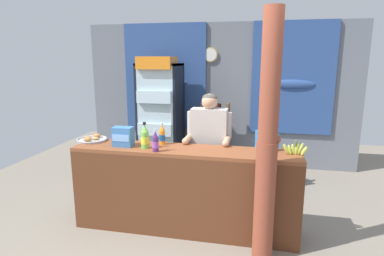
{
  "coord_description": "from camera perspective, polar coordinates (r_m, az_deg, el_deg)",
  "views": [
    {
      "loc": [
        0.75,
        -2.94,
        1.94
      ],
      "look_at": [
        -0.01,
        0.62,
        1.15
      ],
      "focal_mm": 30.14,
      "sensor_mm": 36.0,
      "label": 1
    }
  ],
  "objects": [
    {
      "name": "ground_plane",
      "position": [
        4.59,
        1.5,
        -12.86
      ],
      "size": [
        7.46,
        7.46,
        0.0
      ],
      "primitive_type": "plane",
      "color": "gray"
    },
    {
      "name": "back_wall_curtained",
      "position": [
        5.93,
        4.84,
        6.21
      ],
      "size": [
        4.91,
        0.22,
        2.57
      ],
      "color": "slate",
      "rests_on": "ground"
    },
    {
      "name": "stall_counter",
      "position": [
        3.6,
        -1.67,
        -10.12
      ],
      "size": [
        2.51,
        0.47,
        0.97
      ],
      "color": "brown",
      "rests_on": "ground"
    },
    {
      "name": "timber_post",
      "position": [
        3.05,
        13.16,
        -3.31
      ],
      "size": [
        0.22,
        0.2,
        2.38
      ],
      "color": "brown",
      "rests_on": "ground"
    },
    {
      "name": "drink_fridge",
      "position": [
        5.57,
        -5.66,
        3.24
      ],
      "size": [
        0.69,
        0.7,
        1.98
      ],
      "color": "black",
      "rests_on": "ground"
    },
    {
      "name": "bottle_shelf_rack",
      "position": [
        5.67,
        4.1,
        -1.25
      ],
      "size": [
        0.48,
        0.28,
        1.2
      ],
      "color": "brown",
      "rests_on": "ground"
    },
    {
      "name": "plastic_lawn_chair",
      "position": [
        5.15,
        13.82,
        -4.5
      ],
      "size": [
        0.62,
        0.62,
        0.86
      ],
      "color": "#3884D6",
      "rests_on": "ground"
    },
    {
      "name": "shopkeeper",
      "position": [
        3.95,
        3.03,
        -2.03
      ],
      "size": [
        0.55,
        0.42,
        1.53
      ],
      "color": "#28282D",
      "rests_on": "ground"
    },
    {
      "name": "soda_bottle_lime_soda",
      "position": [
        3.59,
        -8.36,
        -1.62
      ],
      "size": [
        0.09,
        0.09,
        0.3
      ],
      "color": "#75C64C",
      "rests_on": "stall_counter"
    },
    {
      "name": "soda_bottle_orange_soda",
      "position": [
        3.73,
        -5.29,
        -1.26
      ],
      "size": [
        0.07,
        0.07,
        0.26
      ],
      "color": "orange",
      "rests_on": "stall_counter"
    },
    {
      "name": "soda_bottle_cola",
      "position": [
        3.56,
        14.1,
        -2.3
      ],
      "size": [
        0.08,
        0.08,
        0.25
      ],
      "color": "black",
      "rests_on": "stall_counter"
    },
    {
      "name": "soda_bottle_water",
      "position": [
        3.37,
        11.88,
        -3.35
      ],
      "size": [
        0.06,
        0.06,
        0.2
      ],
      "color": "silver",
      "rests_on": "stall_counter"
    },
    {
      "name": "soda_bottle_grape_soda",
      "position": [
        3.45,
        -6.49,
        -2.48
      ],
      "size": [
        0.07,
        0.07,
        0.25
      ],
      "color": "#56286B",
      "rests_on": "stall_counter"
    },
    {
      "name": "snack_box_biscuit",
      "position": [
        3.72,
        -12.11,
        -1.51
      ],
      "size": [
        0.22,
        0.14,
        0.22
      ],
      "color": "#3D75B7",
      "rests_on": "stall_counter"
    },
    {
      "name": "pastry_tray",
      "position": [
        4.08,
        -17.26,
        -1.9
      ],
      "size": [
        0.36,
        0.36,
        0.07
      ],
      "color": "#BCBCC1",
      "rests_on": "stall_counter"
    },
    {
      "name": "banana_bunch",
      "position": [
        3.49,
        17.77,
        -3.64
      ],
      "size": [
        0.27,
        0.07,
        0.16
      ],
      "color": "#B7C647",
      "rests_on": "stall_counter"
    }
  ]
}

